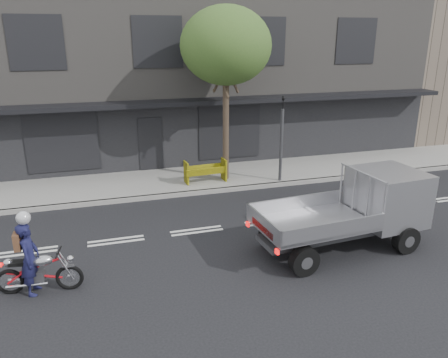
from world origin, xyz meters
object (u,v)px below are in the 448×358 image
at_px(street_tree, 226,46).
at_px(traffic_light_pole, 281,144).
at_px(construction_barrier, 207,172).
at_px(motorcycle, 39,271).
at_px(rider, 30,259).
at_px(flatbed_ute, 374,202).

bearing_deg(street_tree, traffic_light_pole, -23.03).
bearing_deg(construction_barrier, motorcycle, -132.92).
bearing_deg(rider, construction_barrier, -35.37).
bearing_deg(rider, street_tree, -37.64).
distance_m(traffic_light_pole, flatbed_ute, 5.55).
relative_size(rider, flatbed_ute, 0.36).
bearing_deg(construction_barrier, flatbed_ute, -61.06).
bearing_deg(traffic_light_pole, construction_barrier, 171.32).
bearing_deg(traffic_light_pole, flatbed_ute, -85.81).
relative_size(street_tree, motorcycle, 3.45).
distance_m(rider, construction_barrier, 8.23).
height_order(rider, construction_barrier, rider).
xyz_separation_m(street_tree, rider, (-6.57, -6.36, -4.41)).
relative_size(street_tree, construction_barrier, 4.12).
xyz_separation_m(street_tree, flatbed_ute, (2.40, -6.37, -4.02)).
relative_size(street_tree, traffic_light_pole, 1.93).
distance_m(street_tree, motorcycle, 10.21).
distance_m(rider, flatbed_ute, 8.99).
xyz_separation_m(street_tree, construction_barrier, (-0.89, -0.41, -4.67)).
height_order(street_tree, rider, street_tree).
distance_m(street_tree, rider, 10.15).
height_order(motorcycle, flatbed_ute, flatbed_ute).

